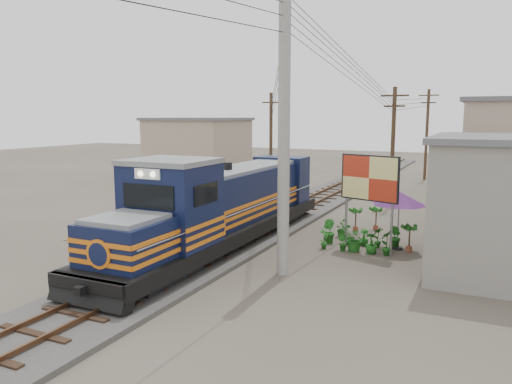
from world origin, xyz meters
The scene contains 15 objects.
ground centered at (0.00, 0.00, 0.00)m, with size 120.00×120.00×0.00m, color #473F35.
ballast centered at (0.00, 10.00, 0.08)m, with size 3.60×70.00×0.16m, color #595651.
track centered at (0.00, 10.00, 0.26)m, with size 1.15×70.00×0.12m.
locomotive centered at (0.00, 1.53, 1.67)m, with size 2.81×15.28×3.79m.
utility_pole_main centered at (3.50, -0.50, 5.00)m, with size 0.40×0.40×10.00m.
wooden_pole_mid centered at (4.50, 14.00, 3.68)m, with size 1.60×0.24×7.00m.
wooden_pole_far centered at (4.80, 28.00, 3.93)m, with size 1.60×0.24×7.50m.
wooden_pole_left centered at (-5.00, 18.00, 3.68)m, with size 1.60×0.24×7.00m.
power_lines centered at (-0.14, 8.49, 7.56)m, with size 9.65×19.00×3.30m.
shophouse_back centered at (11.00, 22.00, 2.11)m, with size 6.30×6.30×4.20m.
shophouse_left centered at (-10.00, 16.00, 2.61)m, with size 6.30×6.30×5.20m.
billboard centered at (5.46, 3.66, 2.85)m, with size 2.41×0.86×3.85m.
market_umbrella centered at (6.51, 4.43, 2.09)m, with size 2.34×2.34×2.37m.
vendor centered at (7.63, 7.10, 0.83)m, with size 0.60×0.40×1.65m, color black.
plant_nursery centered at (4.97, 3.94, 0.45)m, with size 3.44×3.21×1.04m.
Camera 1 is at (9.68, -15.80, 5.39)m, focal length 35.00 mm.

